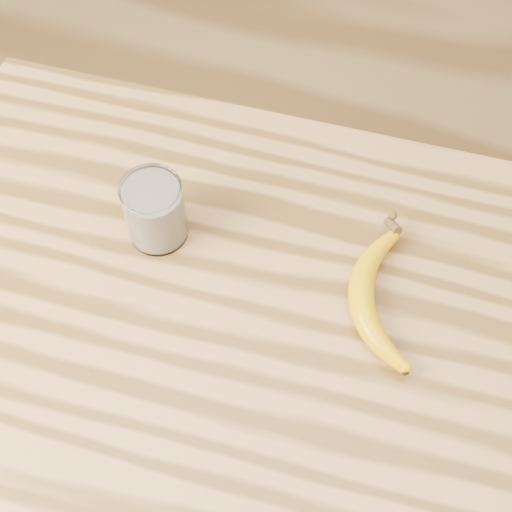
# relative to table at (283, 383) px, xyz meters

# --- Properties ---
(room) EXTENTS (4.04, 4.04, 2.70)m
(room) POSITION_rel_table_xyz_m (0.00, 0.00, 0.58)
(room) COLOR olive
(room) RESTS_ON ground
(table) EXTENTS (1.20, 0.80, 0.90)m
(table) POSITION_rel_table_xyz_m (0.00, 0.00, 0.00)
(table) COLOR #A36F3D
(table) RESTS_ON ground
(smoothie_glass) EXTENTS (0.09, 0.09, 0.11)m
(smoothie_glass) POSITION_rel_table_xyz_m (-0.23, 0.13, 0.18)
(smoothie_glass) COLOR white
(smoothie_glass) RESTS_ON table
(banana) EXTENTS (0.18, 0.32, 0.04)m
(banana) POSITION_rel_table_xyz_m (0.08, 0.09, 0.15)
(banana) COLOR #D69900
(banana) RESTS_ON table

